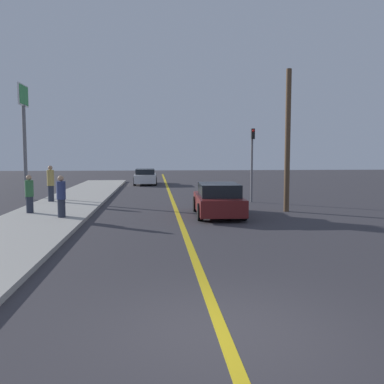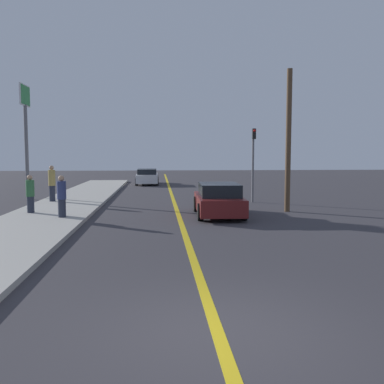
# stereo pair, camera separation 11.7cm
# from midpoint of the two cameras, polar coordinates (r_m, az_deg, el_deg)

# --- Properties ---
(ground_plane) EXTENTS (120.00, 120.00, 0.00)m
(ground_plane) POSITION_cam_midpoint_polar(r_m,az_deg,el_deg) (6.53, 4.06, -18.40)
(ground_plane) COLOR #38353A
(road_center_line) EXTENTS (0.20, 60.00, 0.01)m
(road_center_line) POSITION_cam_midpoint_polar(r_m,az_deg,el_deg) (24.07, -2.36, -1.05)
(road_center_line) COLOR gold
(road_center_line) RESTS_ON ground_plane
(sidewalk_left) EXTENTS (3.45, 33.97, 0.15)m
(sidewalk_left) POSITION_cam_midpoint_polar(r_m,az_deg,el_deg) (23.46, -15.44, -1.22)
(sidewalk_left) COLOR #ADA89E
(sidewalk_left) RESTS_ON ground_plane
(car_near_right_lane) EXTENTS (2.02, 4.32, 1.37)m
(car_near_right_lane) POSITION_cam_midpoint_polar(r_m,az_deg,el_deg) (17.90, 3.76, -1.08)
(car_near_right_lane) COLOR maroon
(car_near_right_lane) RESTS_ON ground_plane
(car_ahead_center) EXTENTS (1.92, 4.75, 1.31)m
(car_ahead_center) POSITION_cam_midpoint_polar(r_m,az_deg,el_deg) (36.34, -5.91, 2.05)
(car_ahead_center) COLOR silver
(car_ahead_center) RESTS_ON ground_plane
(pedestrian_near_curb) EXTENTS (0.35, 0.35, 1.62)m
(pedestrian_near_curb) POSITION_cam_midpoint_polar(r_m,az_deg,el_deg) (17.20, -16.80, -0.56)
(pedestrian_near_curb) COLOR #282D3D
(pedestrian_near_curb) RESTS_ON sidewalk_left
(pedestrian_mid_group) EXTENTS (0.34, 0.34, 1.58)m
(pedestrian_mid_group) POSITION_cam_midpoint_polar(r_m,az_deg,el_deg) (18.94, -20.59, -0.23)
(pedestrian_mid_group) COLOR #282D3D
(pedestrian_mid_group) RESTS_ON sidewalk_left
(pedestrian_far_standing) EXTENTS (0.35, 0.35, 1.84)m
(pedestrian_far_standing) POSITION_cam_midpoint_polar(r_m,az_deg,el_deg) (23.11, -18.03, 1.12)
(pedestrian_far_standing) COLOR #282D3D
(pedestrian_far_standing) RESTS_ON sidewalk_left
(traffic_light) EXTENTS (0.18, 0.40, 3.91)m
(traffic_light) POSITION_cam_midpoint_polar(r_m,az_deg,el_deg) (22.97, 8.30, 4.62)
(traffic_light) COLOR slate
(traffic_light) RESTS_ON ground_plane
(roadside_sign) EXTENTS (0.20, 1.69, 6.42)m
(roadside_sign) POSITION_cam_midpoint_polar(r_m,az_deg,el_deg) (26.00, -21.21, 9.36)
(roadside_sign) COLOR slate
(roadside_sign) RESTS_ON ground_plane
(utility_pole) EXTENTS (0.24, 0.24, 6.31)m
(utility_pole) POSITION_cam_midpoint_polar(r_m,az_deg,el_deg) (19.58, 12.90, 6.64)
(utility_pole) COLOR brown
(utility_pole) RESTS_ON ground_plane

